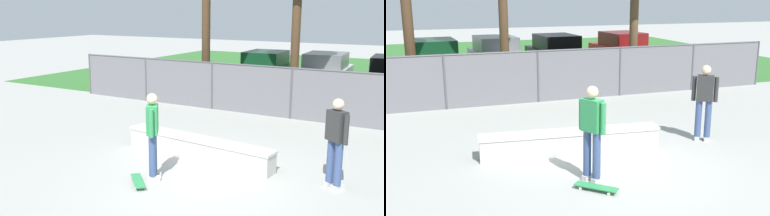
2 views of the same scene
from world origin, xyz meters
TOP-DOWN VIEW (x-y plane):
  - ground_plane at (0.00, 0.00)m, footprint 80.00×80.00m
  - grass_strip at (0.00, 16.42)m, footprint 29.36×20.00m
  - concrete_ledge at (-0.60, 1.10)m, footprint 4.01×0.90m
  - skateboarder at (-0.74, -0.50)m, footprint 0.41×0.53m
  - skateboard at (-0.82, -0.92)m, footprint 0.71×0.70m
  - chainlink_fence at (0.00, 6.12)m, footprint 17.43×0.07m
  - car_green at (-2.92, 11.16)m, footprint 2.21×4.30m
  - car_silver at (-0.37, 11.64)m, footprint 2.21×4.30m
  - bystander at (2.64, 0.90)m, footprint 0.51×0.42m

SIDE VIEW (x-z plane):
  - ground_plane at x=0.00m, z-range 0.00..0.00m
  - grass_strip at x=0.00m, z-range 0.00..0.02m
  - skateboard at x=-0.82m, z-range 0.03..0.12m
  - concrete_ledge at x=-0.60m, z-range 0.00..0.52m
  - car_green at x=-2.92m, z-range 0.01..1.67m
  - car_silver at x=-0.37m, z-range 0.01..1.67m
  - chainlink_fence at x=0.00m, z-range 0.08..1.76m
  - skateboarder at x=-0.74m, z-range 0.10..1.92m
  - bystander at x=2.64m, z-range 0.10..1.92m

